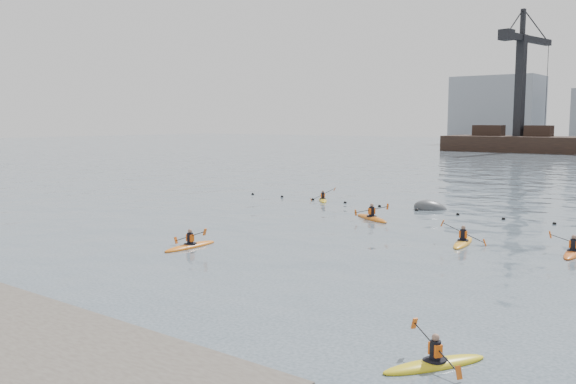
# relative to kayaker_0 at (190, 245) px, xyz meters

# --- Properties ---
(ground) EXTENTS (400.00, 400.00, 0.00)m
(ground) POSITION_rel_kayaker_0_xyz_m (5.37, -4.37, -0.10)
(ground) COLOR #34434C
(ground) RESTS_ON ground
(float_line) EXTENTS (33.24, 0.73, 0.24)m
(float_line) POSITION_rel_kayaker_0_xyz_m (4.87, 18.16, -0.07)
(float_line) COLOR black
(float_line) RESTS_ON ground
(kayaker_0) EXTENTS (2.23, 3.25, 1.18)m
(kayaker_0) POSITION_rel_kayaker_0_xyz_m (0.00, 0.00, 0.00)
(kayaker_0) COLOR orange
(kayaker_0) RESTS_ON ground
(kayaker_1) EXTENTS (2.07, 2.89, 1.09)m
(kayaker_1) POSITION_rel_kayaker_0_xyz_m (15.59, -6.34, -0.01)
(kayaker_1) COLOR gold
(kayaker_1) RESTS_ON ground
(kayaker_2) EXTENTS (3.42, 2.46, 1.14)m
(kayaker_2) POSITION_rel_kayaker_0_xyz_m (2.73, 12.97, 0.01)
(kayaker_2) COLOR #C15D12
(kayaker_2) RESTS_ON ground
(kayaker_3) EXTENTS (2.28, 3.38, 1.27)m
(kayaker_3) POSITION_rel_kayaker_0_xyz_m (10.25, 9.00, 0.00)
(kayaker_3) COLOR orange
(kayaker_3) RESTS_ON ground
(kayaker_4) EXTENTS (2.20, 3.26, 1.11)m
(kayaker_4) POSITION_rel_kayaker_0_xyz_m (15.23, 9.80, -0.00)
(kayaker_4) COLOR #C25012
(kayaker_4) RESTS_ON ground
(kayaker_5) EXTENTS (2.21, 2.60, 1.16)m
(kayaker_5) POSITION_rel_kayaker_0_xyz_m (-4.77, 18.50, -0.01)
(kayaker_5) COLOR gold
(kayaker_5) RESTS_ON ground
(mooring_buoy) EXTENTS (2.96, 2.82, 1.71)m
(mooring_buoy) POSITION_rel_kayaker_0_xyz_m (3.84, 19.30, -0.10)
(mooring_buoy) COLOR #3C3E41
(mooring_buoy) RESTS_ON ground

